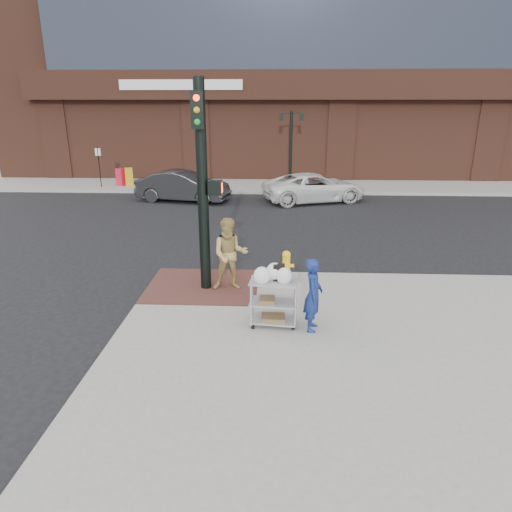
{
  "coord_description": "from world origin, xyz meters",
  "views": [
    {
      "loc": [
        1.25,
        -9.85,
        4.61
      ],
      "look_at": [
        0.8,
        0.09,
        1.25
      ],
      "focal_mm": 32.0,
      "sensor_mm": 36.0,
      "label": 1
    }
  ],
  "objects_px": {
    "pedestrian_tan": "(230,254)",
    "sedan_dark": "(183,186)",
    "lamp_post": "(291,140)",
    "minivan_white": "(314,187)",
    "utility_cart": "(273,298)",
    "traffic_signal_pole": "(203,182)",
    "fire_hydrant": "(286,266)",
    "woman_blue": "(313,295)"
  },
  "relations": [
    {
      "from": "lamp_post",
      "to": "minivan_white",
      "type": "relative_size",
      "value": 0.81
    },
    {
      "from": "utility_cart",
      "to": "fire_hydrant",
      "type": "bearing_deg",
      "value": 82.71
    },
    {
      "from": "traffic_signal_pole",
      "to": "fire_hydrant",
      "type": "xyz_separation_m",
      "value": [
        2.01,
        0.49,
        -2.24
      ]
    },
    {
      "from": "woman_blue",
      "to": "fire_hydrant",
      "type": "bearing_deg",
      "value": 19.22
    },
    {
      "from": "sedan_dark",
      "to": "utility_cart",
      "type": "height_order",
      "value": "utility_cart"
    },
    {
      "from": "traffic_signal_pole",
      "to": "pedestrian_tan",
      "type": "xyz_separation_m",
      "value": [
        0.6,
        -0.02,
        -1.77
      ]
    },
    {
      "from": "traffic_signal_pole",
      "to": "fire_hydrant",
      "type": "relative_size",
      "value": 5.84
    },
    {
      "from": "traffic_signal_pole",
      "to": "woman_blue",
      "type": "bearing_deg",
      "value": -40.08
    },
    {
      "from": "lamp_post",
      "to": "sedan_dark",
      "type": "bearing_deg",
      "value": -143.31
    },
    {
      "from": "woman_blue",
      "to": "fire_hydrant",
      "type": "height_order",
      "value": "woman_blue"
    },
    {
      "from": "sedan_dark",
      "to": "fire_hydrant",
      "type": "distance_m",
      "value": 11.82
    },
    {
      "from": "woman_blue",
      "to": "traffic_signal_pole",
      "type": "bearing_deg",
      "value": 58.37
    },
    {
      "from": "sedan_dark",
      "to": "utility_cart",
      "type": "xyz_separation_m",
      "value": [
        4.52,
        -13.23,
        0.02
      ]
    },
    {
      "from": "woman_blue",
      "to": "sedan_dark",
      "type": "height_order",
      "value": "woman_blue"
    },
    {
      "from": "lamp_post",
      "to": "minivan_white",
      "type": "height_order",
      "value": "lamp_post"
    },
    {
      "from": "utility_cart",
      "to": "minivan_white",
      "type": "bearing_deg",
      "value": 82.09
    },
    {
      "from": "pedestrian_tan",
      "to": "sedan_dark",
      "type": "height_order",
      "value": "pedestrian_tan"
    },
    {
      "from": "lamp_post",
      "to": "fire_hydrant",
      "type": "xyz_separation_m",
      "value": [
        -0.47,
        -14.74,
        -2.03
      ]
    },
    {
      "from": "lamp_post",
      "to": "traffic_signal_pole",
      "type": "distance_m",
      "value": 15.43
    },
    {
      "from": "woman_blue",
      "to": "utility_cart",
      "type": "bearing_deg",
      "value": 87.83
    },
    {
      "from": "sedan_dark",
      "to": "woman_blue",
      "type": "bearing_deg",
      "value": -147.38
    },
    {
      "from": "lamp_post",
      "to": "traffic_signal_pole",
      "type": "height_order",
      "value": "traffic_signal_pole"
    },
    {
      "from": "pedestrian_tan",
      "to": "fire_hydrant",
      "type": "xyz_separation_m",
      "value": [
        1.4,
        0.51,
        -0.47
      ]
    },
    {
      "from": "fire_hydrant",
      "to": "minivan_white",
      "type": "bearing_deg",
      "value": 81.95
    },
    {
      "from": "pedestrian_tan",
      "to": "sedan_dark",
      "type": "distance_m",
      "value": 11.81
    },
    {
      "from": "sedan_dark",
      "to": "pedestrian_tan",
      "type": "bearing_deg",
      "value": -152.2
    },
    {
      "from": "lamp_post",
      "to": "utility_cart",
      "type": "bearing_deg",
      "value": -92.61
    },
    {
      "from": "sedan_dark",
      "to": "minivan_white",
      "type": "height_order",
      "value": "sedan_dark"
    },
    {
      "from": "utility_cart",
      "to": "lamp_post",
      "type": "bearing_deg",
      "value": 87.39
    },
    {
      "from": "minivan_white",
      "to": "fire_hydrant",
      "type": "relative_size",
      "value": 5.8
    },
    {
      "from": "sedan_dark",
      "to": "minivan_white",
      "type": "distance_m",
      "value": 6.39
    },
    {
      "from": "pedestrian_tan",
      "to": "fire_hydrant",
      "type": "relative_size",
      "value": 2.13
    },
    {
      "from": "lamp_post",
      "to": "utility_cart",
      "type": "distance_m",
      "value": 17.3
    },
    {
      "from": "pedestrian_tan",
      "to": "utility_cart",
      "type": "xyz_separation_m",
      "value": [
        1.09,
        -1.93,
        -0.3
      ]
    },
    {
      "from": "lamp_post",
      "to": "woman_blue",
      "type": "bearing_deg",
      "value": -89.93
    },
    {
      "from": "traffic_signal_pole",
      "to": "minivan_white",
      "type": "relative_size",
      "value": 1.01
    },
    {
      "from": "woman_blue",
      "to": "pedestrian_tan",
      "type": "xyz_separation_m",
      "value": [
        -1.9,
        2.08,
        0.14
      ]
    },
    {
      "from": "woman_blue",
      "to": "pedestrian_tan",
      "type": "relative_size",
      "value": 0.85
    },
    {
      "from": "sedan_dark",
      "to": "fire_hydrant",
      "type": "xyz_separation_m",
      "value": [
        4.83,
        -10.79,
        -0.15
      ]
    },
    {
      "from": "traffic_signal_pole",
      "to": "sedan_dark",
      "type": "bearing_deg",
      "value": 104.07
    },
    {
      "from": "lamp_post",
      "to": "fire_hydrant",
      "type": "relative_size",
      "value": 4.67
    },
    {
      "from": "traffic_signal_pole",
      "to": "fire_hydrant",
      "type": "bearing_deg",
      "value": 13.69
    }
  ]
}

